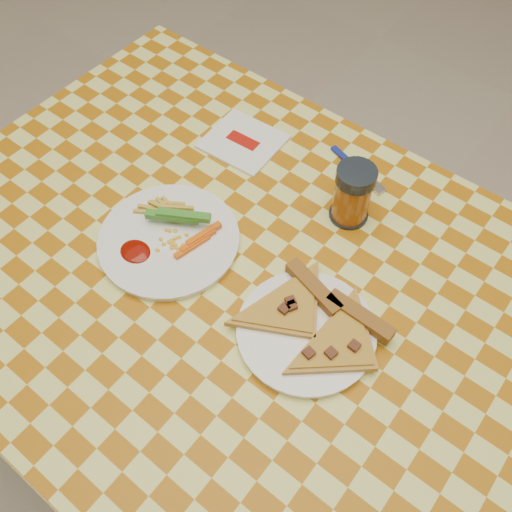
% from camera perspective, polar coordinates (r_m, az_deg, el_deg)
% --- Properties ---
extents(ground, '(8.00, 8.00, 0.00)m').
position_cam_1_polar(ground, '(1.65, -0.25, -16.81)').
color(ground, beige).
rests_on(ground, ground).
extents(table, '(1.28, 0.88, 0.76)m').
position_cam_1_polar(table, '(1.03, -0.39, -4.91)').
color(table, silver).
rests_on(table, ground).
extents(plate_left, '(0.29, 0.29, 0.01)m').
position_cam_1_polar(plate_left, '(1.02, -8.69, 1.54)').
color(plate_left, white).
rests_on(plate_left, table).
extents(plate_right, '(0.27, 0.27, 0.01)m').
position_cam_1_polar(plate_right, '(0.91, 5.03, -7.58)').
color(plate_right, white).
rests_on(plate_right, table).
extents(fries_veggies, '(0.17, 0.16, 0.04)m').
position_cam_1_polar(fries_veggies, '(1.01, -8.58, 2.87)').
color(fries_veggies, gold).
rests_on(fries_veggies, plate_left).
extents(pizza_slices, '(0.27, 0.26, 0.02)m').
position_cam_1_polar(pizza_slices, '(0.91, 5.94, -6.54)').
color(pizza_slices, gold).
rests_on(pizza_slices, plate_right).
extents(drink_glass, '(0.07, 0.07, 0.12)m').
position_cam_1_polar(drink_glass, '(1.02, 9.63, 6.08)').
color(drink_glass, black).
rests_on(drink_glass, table).
extents(napkin, '(0.15, 0.14, 0.01)m').
position_cam_1_polar(napkin, '(1.17, -1.31, 11.36)').
color(napkin, white).
rests_on(napkin, table).
extents(fork, '(0.15, 0.06, 0.01)m').
position_cam_1_polar(fork, '(1.14, 10.13, 8.50)').
color(fork, navy).
rests_on(fork, table).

